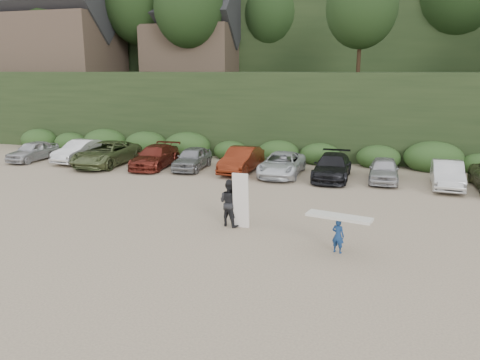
% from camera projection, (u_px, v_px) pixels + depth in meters
% --- Properties ---
extents(ground, '(120.00, 120.00, 0.00)m').
position_uv_depth(ground, '(244.00, 231.00, 18.40)').
color(ground, tan).
rests_on(ground, ground).
extents(hillside_backdrop, '(90.00, 41.50, 28.00)m').
position_uv_depth(hillside_backdrop, '(340.00, 21.00, 49.29)').
color(hillside_backdrop, black).
rests_on(hillside_backdrop, ground).
extents(parked_cars, '(39.96, 5.93, 1.56)m').
position_uv_depth(parked_cars, '(306.00, 165.00, 27.36)').
color(parked_cars, '#AFB0B4').
rests_on(parked_cars, ground).
extents(child_surfer, '(2.31, 1.05, 1.34)m').
position_uv_depth(child_surfer, '(338.00, 227.00, 16.01)').
color(child_surfer, navy).
rests_on(child_surfer, ground).
extents(adult_surfer, '(1.41, 0.99, 2.27)m').
position_uv_depth(adult_surfer, '(231.00, 203.00, 18.78)').
color(adult_surfer, black).
rests_on(adult_surfer, ground).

